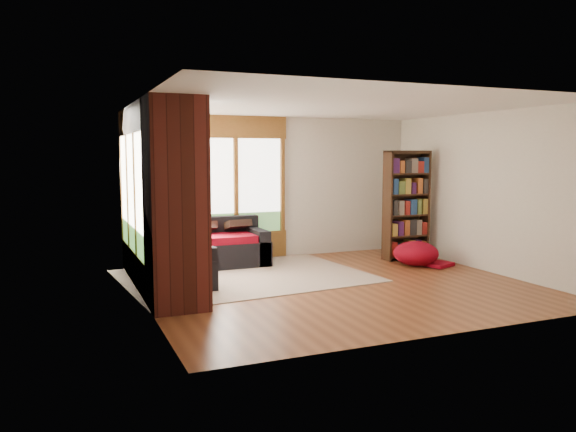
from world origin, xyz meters
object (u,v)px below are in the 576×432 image
object	(u,v)px
pouf	(416,253)
dog_tan	(177,223)
brick_chimney	(176,204)
dog_brindle	(166,231)
bookshelf	(406,205)
sectional_sofa	(179,255)
area_rug	(244,276)

from	to	relation	value
pouf	dog_tan	xyz separation A→B (m)	(-3.94, 0.90, 0.60)
brick_chimney	dog_brindle	bearing A→B (deg)	84.62
bookshelf	dog_tan	xyz separation A→B (m)	(-4.12, 0.33, -0.17)
dog_tan	dog_brindle	world-z (taller)	dog_tan
sectional_sofa	area_rug	size ratio (longest dim) A/B	0.60
sectional_sofa	bookshelf	xyz separation A→B (m)	(4.09, -0.33, 0.69)
pouf	brick_chimney	bearing A→B (deg)	-165.33
dog_tan	brick_chimney	bearing A→B (deg)	-149.06
sectional_sofa	area_rug	distance (m)	1.11
sectional_sofa	brick_chimney	bearing A→B (deg)	-105.92
bookshelf	dog_brindle	xyz separation A→B (m)	(-4.40, -0.24, -0.22)
area_rug	dog_brindle	distance (m)	1.42
dog_tan	sectional_sofa	bearing A→B (deg)	-38.73
brick_chimney	pouf	size ratio (longest dim) A/B	3.36
area_rug	dog_tan	world-z (taller)	dog_tan
area_rug	pouf	size ratio (longest dim) A/B	4.75
brick_chimney	pouf	bearing A→B (deg)	14.67
sectional_sofa	dog_tan	distance (m)	0.52
brick_chimney	dog_brindle	distance (m)	1.57
dog_tan	dog_brindle	bearing A→B (deg)	-163.75
pouf	dog_tan	distance (m)	4.09
area_rug	dog_brindle	bearing A→B (deg)	178.67
area_rug	sectional_sofa	bearing A→B (deg)	145.91
pouf	area_rug	bearing A→B (deg)	174.24
area_rug	pouf	xyz separation A→B (m)	(3.03, -0.31, 0.22)
area_rug	bookshelf	bearing A→B (deg)	4.82
pouf	bookshelf	bearing A→B (deg)	72.61
bookshelf	dog_tan	bearing A→B (deg)	175.46
dog_tan	pouf	bearing A→B (deg)	-60.33
dog_brindle	dog_tan	bearing A→B (deg)	-56.01
area_rug	dog_tan	xyz separation A→B (m)	(-0.91, 0.60, 0.82)
pouf	dog_brindle	bearing A→B (deg)	175.49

